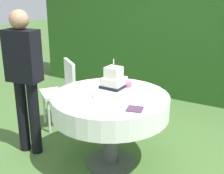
{
  "coord_description": "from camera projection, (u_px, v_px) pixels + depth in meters",
  "views": [
    {
      "loc": [
        1.44,
        -2.48,
        1.85
      ],
      "look_at": [
        0.03,
        -0.02,
        0.88
      ],
      "focal_mm": 48.79,
      "sensor_mm": 36.0,
      "label": 1
    }
  ],
  "objects": [
    {
      "name": "ground_plane",
      "position": [
        111.0,
        162.0,
        3.31
      ],
      "size": [
        20.0,
        20.0,
        0.0
      ],
      "primitive_type": "plane",
      "color": "#476B33"
    },
    {
      "name": "cake_table",
      "position": [
        111.0,
        106.0,
        3.1
      ],
      "size": [
        1.19,
        1.19,
        0.78
      ],
      "color": "#4C4C51",
      "rests_on": "ground_plane"
    },
    {
      "name": "garden_chair",
      "position": [
        63.0,
        87.0,
        4.02
      ],
      "size": [
        0.56,
        0.56,
        0.89
      ],
      "color": "white",
      "rests_on": "ground_plane"
    },
    {
      "name": "standing_person",
      "position": [
        24.0,
        74.0,
        3.24
      ],
      "size": [
        0.38,
        0.25,
        1.6
      ],
      "color": "black",
      "rests_on": "ground_plane"
    },
    {
      "name": "wedding_cake",
      "position": [
        114.0,
        87.0,
        2.96
      ],
      "size": [
        0.3,
        0.3,
        0.39
      ],
      "color": "white",
      "rests_on": "cake_table"
    },
    {
      "name": "serving_plate_left",
      "position": [
        111.0,
        111.0,
        2.68
      ],
      "size": [
        0.1,
        0.1,
        0.01
      ],
      "primitive_type": "cylinder",
      "color": "white",
      "rests_on": "cake_table"
    },
    {
      "name": "serving_plate_near",
      "position": [
        78.0,
        92.0,
        3.14
      ],
      "size": [
        0.14,
        0.14,
        0.01
      ],
      "primitive_type": "cylinder",
      "color": "white",
      "rests_on": "cake_table"
    },
    {
      "name": "napkin_stack",
      "position": [
        135.0,
        109.0,
        2.72
      ],
      "size": [
        0.17,
        0.17,
        0.01
      ],
      "primitive_type": "cube",
      "rotation": [
        0.0,
        0.0,
        0.25
      ],
      "color": "#4C2D47",
      "rests_on": "cake_table"
    },
    {
      "name": "serving_plate_far",
      "position": [
        128.0,
        87.0,
        3.29
      ],
      "size": [
        0.15,
        0.15,
        0.01
      ],
      "primitive_type": "cylinder",
      "color": "white",
      "rests_on": "cake_table"
    },
    {
      "name": "foliage_hedge",
      "position": [
        187.0,
        26.0,
        4.98
      ],
      "size": [
        5.37,
        0.67,
        2.36
      ],
      "primitive_type": "cube",
      "color": "#28561E",
      "rests_on": "ground_plane"
    }
  ]
}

